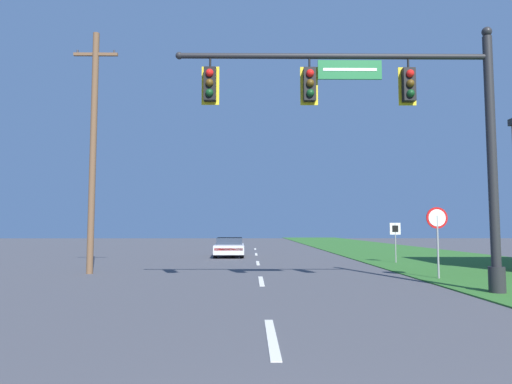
% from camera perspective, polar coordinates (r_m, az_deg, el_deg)
% --- Properties ---
extents(grass_verge_right, '(10.00, 110.00, 0.04)m').
position_cam_1_polar(grass_verge_right, '(33.52, 18.44, -7.35)').
color(grass_verge_right, '#2D6626').
rests_on(grass_verge_right, ground).
extents(road_center_line, '(0.16, 34.80, 0.01)m').
position_cam_1_polar(road_center_line, '(23.73, 0.23, -8.87)').
color(road_center_line, silver).
rests_on(road_center_line, ground).
extents(signal_mast, '(9.11, 0.47, 7.51)m').
position_cam_1_polar(signal_mast, '(13.58, 17.97, 7.89)').
color(signal_mast, '#232326').
rests_on(signal_mast, grass_verge_right).
extents(car_ahead, '(1.94, 4.74, 1.19)m').
position_cam_1_polar(car_ahead, '(29.27, -3.33, -6.87)').
color(car_ahead, black).
rests_on(car_ahead, ground).
extents(stop_sign, '(0.76, 0.07, 2.50)m').
position_cam_1_polar(stop_sign, '(17.43, 21.71, -4.00)').
color(stop_sign, gray).
rests_on(stop_sign, grass_verge_right).
extents(route_sign_post, '(0.55, 0.06, 2.03)m').
position_cam_1_polar(route_sign_post, '(24.66, 17.01, -4.98)').
color(route_sign_post, gray).
rests_on(route_sign_post, grass_verge_right).
extents(utility_pole_near, '(1.80, 0.26, 9.82)m').
position_cam_1_polar(utility_pole_near, '(19.64, -19.69, 5.31)').
color(utility_pole_near, brown).
rests_on(utility_pole_near, ground).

